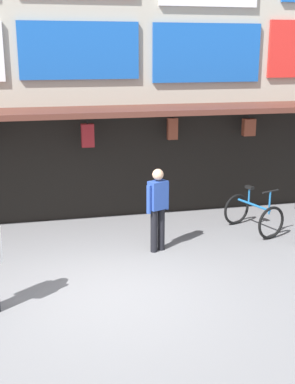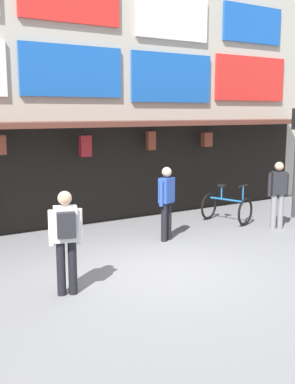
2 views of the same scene
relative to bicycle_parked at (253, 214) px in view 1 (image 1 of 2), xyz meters
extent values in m
plane|color=slate|center=(-3.52, -2.19, -0.39)|extent=(80.00, 80.00, 0.00)
cube|color=#B2AD9E|center=(-3.52, 2.41, 3.61)|extent=(18.00, 1.20, 8.00)
cube|color=#592D23|center=(-3.52, 1.11, 2.21)|extent=(15.30, 1.40, 0.12)
cube|color=blue|center=(-3.52, 1.76, 3.47)|extent=(2.64, 0.08, 1.23)
cube|color=blue|center=(-0.56, 1.76, 3.42)|extent=(2.60, 0.08, 1.32)
cylinder|color=black|center=(-3.45, 1.25, 2.04)|extent=(0.02, 0.02, 0.21)
cube|color=maroon|center=(-3.45, 1.25, 1.68)|extent=(0.28, 0.17, 0.51)
cylinder|color=black|center=(-1.47, 1.42, 2.06)|extent=(0.02, 0.02, 0.17)
cube|color=brown|center=(-1.47, 1.42, 1.73)|extent=(0.23, 0.14, 0.49)
cylinder|color=black|center=(0.42, 1.41, 2.03)|extent=(0.02, 0.02, 0.24)
cube|color=brown|center=(0.42, 1.41, 1.71)|extent=(0.29, 0.18, 0.40)
cube|color=black|center=(-3.52, 1.79, 0.86)|extent=(15.30, 0.04, 2.50)
torus|color=black|center=(0.17, -0.52, -0.03)|extent=(0.70, 0.28, 0.72)
torus|color=black|center=(-0.17, 0.53, -0.03)|extent=(0.70, 0.28, 0.72)
cylinder|color=#1E66A8|center=(0.00, 0.00, 0.22)|extent=(0.36, 0.96, 0.05)
cylinder|color=#1E66A8|center=(-0.05, 0.16, 0.39)|extent=(0.04, 0.04, 0.35)
cube|color=black|center=(-0.05, 0.16, 0.58)|extent=(0.16, 0.22, 0.06)
cylinder|color=#1E66A8|center=(0.14, -0.44, 0.39)|extent=(0.04, 0.04, 0.50)
cylinder|color=black|center=(0.14, -0.44, 0.64)|extent=(0.43, 0.17, 0.04)
cylinder|color=black|center=(-2.25, -0.57, 0.05)|extent=(0.14, 0.14, 0.88)
cylinder|color=black|center=(-2.41, -0.64, 0.05)|extent=(0.14, 0.14, 0.88)
cube|color=#28479E|center=(-2.33, -0.61, 0.77)|extent=(0.42, 0.35, 0.56)
sphere|color=tan|center=(-2.33, -0.61, 1.18)|extent=(0.22, 0.22, 0.22)
cylinder|color=#28479E|center=(-2.13, -0.52, 0.72)|extent=(0.09, 0.09, 0.56)
cylinder|color=#28479E|center=(-2.53, -0.70, 0.72)|extent=(0.09, 0.09, 0.56)
camera|label=1|loc=(-4.65, -9.69, 3.46)|focal=46.98mm
camera|label=2|loc=(-8.00, -9.00, 2.48)|focal=43.01mm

